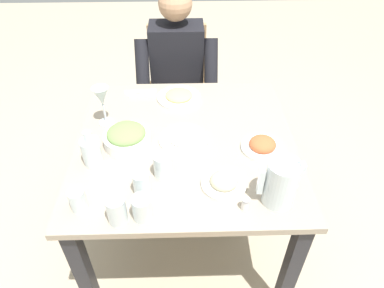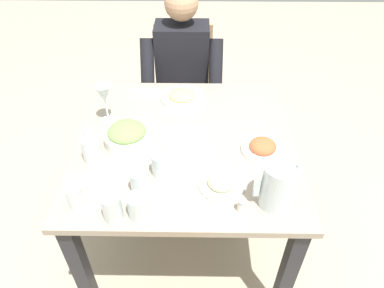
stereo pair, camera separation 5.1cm
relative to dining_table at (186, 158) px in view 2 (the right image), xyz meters
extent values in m
plane|color=tan|center=(0.00, 0.00, -0.63)|extent=(8.00, 8.00, 0.00)
cube|color=gray|center=(0.00, 0.00, 0.09)|extent=(0.99, 0.99, 0.03)
cube|color=#232328|center=(-0.44, -0.44, -0.27)|extent=(0.06, 0.06, 0.71)
cube|color=#232328|center=(0.44, -0.44, -0.27)|extent=(0.06, 0.06, 0.71)
cube|color=#232328|center=(-0.44, 0.44, -0.27)|extent=(0.06, 0.06, 0.71)
cube|color=#232328|center=(0.44, 0.44, -0.27)|extent=(0.06, 0.06, 0.71)
cube|color=tan|center=(-0.13, -0.95, -0.41)|extent=(0.04, 0.04, 0.45)
cube|color=tan|center=(0.21, -0.95, -0.41)|extent=(0.04, 0.04, 0.45)
cube|color=tan|center=(-0.13, -0.61, -0.41)|extent=(0.04, 0.04, 0.45)
cube|color=tan|center=(0.21, -0.61, -0.41)|extent=(0.04, 0.04, 0.45)
cube|color=tan|center=(0.04, -0.78, -0.17)|extent=(0.40, 0.40, 0.03)
cube|color=tan|center=(0.04, -0.96, 0.05)|extent=(0.38, 0.04, 0.42)
cube|color=black|center=(0.04, -0.75, 0.09)|extent=(0.32, 0.20, 0.50)
sphere|color=tan|center=(0.04, -0.75, 0.46)|extent=(0.19, 0.19, 0.19)
cylinder|color=#473D33|center=(-0.04, -0.56, -0.19)|extent=(0.11, 0.38, 0.11)
cylinder|color=#473D33|center=(-0.04, -0.37, -0.39)|extent=(0.10, 0.10, 0.47)
cylinder|color=black|center=(-0.16, -0.61, 0.12)|extent=(0.08, 0.23, 0.37)
cylinder|color=#473D33|center=(0.13, -0.56, -0.19)|extent=(0.11, 0.38, 0.11)
cylinder|color=#473D33|center=(0.13, -0.37, -0.39)|extent=(0.10, 0.10, 0.47)
cylinder|color=black|center=(0.24, -0.61, 0.12)|extent=(0.08, 0.23, 0.37)
cylinder|color=silver|center=(-0.34, 0.36, 0.20)|extent=(0.12, 0.12, 0.19)
cube|color=silver|center=(-0.27, 0.36, 0.21)|extent=(0.02, 0.02, 0.11)
cube|color=silver|center=(-0.40, 0.36, 0.29)|extent=(0.04, 0.03, 0.02)
cylinder|color=white|center=(0.26, 0.02, 0.14)|extent=(0.21, 0.21, 0.05)
ellipsoid|color=#759951|center=(0.26, 0.02, 0.17)|extent=(0.17, 0.17, 0.06)
cylinder|color=white|center=(0.03, -0.34, 0.12)|extent=(0.23, 0.23, 0.01)
ellipsoid|color=#E0C670|center=(0.03, -0.34, 0.13)|extent=(0.14, 0.14, 0.04)
cylinder|color=white|center=(0.01, 0.00, 0.12)|extent=(0.22, 0.22, 0.01)
ellipsoid|color=white|center=(0.01, 0.00, 0.13)|extent=(0.14, 0.14, 0.04)
cylinder|color=white|center=(-0.34, 0.06, 0.12)|extent=(0.19, 0.19, 0.01)
ellipsoid|color=#CC5B33|center=(-0.34, 0.06, 0.14)|extent=(0.12, 0.12, 0.06)
cylinder|color=white|center=(-0.15, 0.28, 0.12)|extent=(0.18, 0.18, 0.01)
ellipsoid|color=#B7AD89|center=(-0.15, 0.28, 0.14)|extent=(0.11, 0.11, 0.05)
cylinder|color=silver|center=(0.09, 0.21, 0.16)|extent=(0.08, 0.08, 0.10)
cylinder|color=silver|center=(0.25, 0.44, 0.17)|extent=(0.07, 0.07, 0.11)
cylinder|color=silver|center=(0.17, 0.30, 0.16)|extent=(0.07, 0.07, 0.10)
cylinder|color=silver|center=(0.40, 0.38, 0.16)|extent=(0.06, 0.06, 0.10)
cylinder|color=silver|center=(0.16, 0.43, 0.16)|extent=(0.07, 0.07, 0.10)
cylinder|color=silver|center=(0.38, -0.14, 0.11)|extent=(0.07, 0.07, 0.01)
cylinder|color=silver|center=(0.38, -0.14, 0.17)|extent=(0.01, 0.01, 0.10)
cone|color=silver|center=(0.38, -0.14, 0.26)|extent=(0.08, 0.08, 0.09)
cylinder|color=silver|center=(0.39, 0.13, 0.17)|extent=(0.08, 0.08, 0.12)
cylinder|color=white|center=(0.39, 0.13, 0.15)|extent=(0.07, 0.07, 0.07)
cylinder|color=silver|center=(0.39, 0.13, 0.25)|extent=(0.03, 0.03, 0.04)
cylinder|color=white|center=(-0.21, 0.40, 0.13)|extent=(0.03, 0.03, 0.04)
cylinder|color=#B2B2B7|center=(-0.21, 0.40, 0.16)|extent=(0.03, 0.03, 0.01)
cube|color=silver|center=(0.24, -0.41, 0.11)|extent=(0.17, 0.04, 0.01)
cube|color=silver|center=(0.20, -0.36, 0.11)|extent=(0.19, 0.02, 0.01)
camera|label=1|loc=(0.01, 1.22, 1.15)|focal=32.87mm
camera|label=2|loc=(-0.04, 1.22, 1.15)|focal=32.87mm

